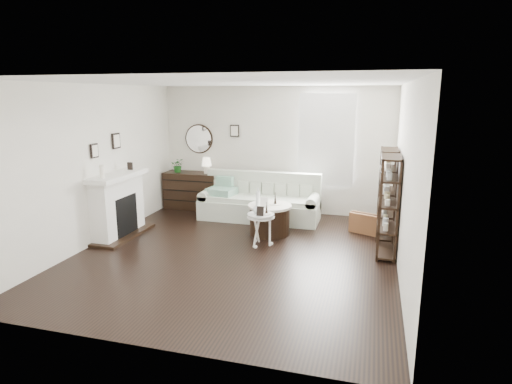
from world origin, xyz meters
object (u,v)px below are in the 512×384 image
(drum_table, at_px, (270,219))
(pedestal_table, at_px, (261,217))
(sofa, at_px, (260,204))
(dresser, at_px, (193,190))

(drum_table, xyz_separation_m, pedestal_table, (0.01, -0.65, 0.23))
(sofa, height_order, dresser, sofa)
(dresser, xyz_separation_m, pedestal_table, (2.12, -1.98, 0.10))
(sofa, bearing_deg, dresser, 166.85)
(dresser, distance_m, drum_table, 2.50)
(dresser, relative_size, pedestal_table, 2.20)
(sofa, relative_size, drum_table, 3.06)
(sofa, distance_m, drum_table, 1.03)
(drum_table, distance_m, pedestal_table, 0.69)
(dresser, bearing_deg, sofa, -13.15)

